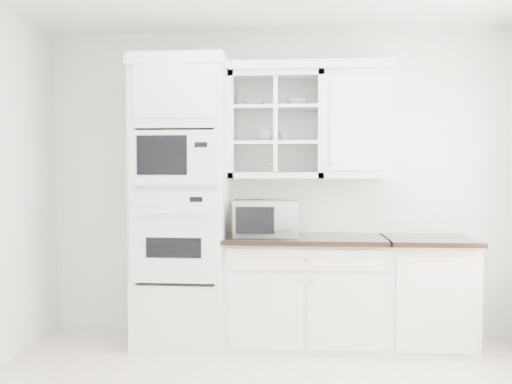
{
  "coord_description": "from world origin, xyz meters",
  "views": [
    {
      "loc": [
        0.27,
        -3.29,
        1.45
      ],
      "look_at": [
        -0.1,
        1.05,
        1.3
      ],
      "focal_mm": 40.0,
      "sensor_mm": 36.0,
      "label": 1
    }
  ],
  "objects": [
    {
      "name": "bowl_a",
      "position": [
        -0.16,
        1.57,
        2.03
      ],
      "size": [
        0.19,
        0.19,
        0.05
      ],
      "primitive_type": "imported",
      "rotation": [
        0.0,
        0.0,
        0.02
      ],
      "color": "white",
      "rests_on": "upper_cabinet_glass"
    },
    {
      "name": "upper_cabinet_glass",
      "position": [
        0.03,
        1.58,
        1.85
      ],
      "size": [
        0.8,
        0.33,
        0.9
      ],
      "color": "white",
      "rests_on": "room_shell"
    },
    {
      "name": "countertop_microwave",
      "position": [
        -0.05,
        1.39,
        1.07
      ],
      "size": [
        0.55,
        0.46,
        0.3
      ],
      "primitive_type": "imported",
      "rotation": [
        0.0,
        0.0,
        3.19
      ],
      "color": "white",
      "rests_on": "base_cabinet_run"
    },
    {
      "name": "base_cabinet_run",
      "position": [
        0.28,
        1.45,
        0.46
      ],
      "size": [
        1.32,
        0.67,
        0.92
      ],
      "color": "white",
      "rests_on": "ground"
    },
    {
      "name": "room_shell",
      "position": [
        0.0,
        0.43,
        1.78
      ],
      "size": [
        4.0,
        3.5,
        2.7
      ],
      "color": "white",
      "rests_on": "ground"
    },
    {
      "name": "extra_base_cabinet",
      "position": [
        1.28,
        1.45,
        0.46
      ],
      "size": [
        0.72,
        0.67,
        0.92
      ],
      "color": "white",
      "rests_on": "ground"
    },
    {
      "name": "oven_column",
      "position": [
        -0.75,
        1.42,
        1.2
      ],
      "size": [
        0.76,
        0.68,
        2.4
      ],
      "color": "white",
      "rests_on": "ground"
    },
    {
      "name": "bowl_b",
      "position": [
        0.21,
        1.59,
        2.04
      ],
      "size": [
        0.22,
        0.22,
        0.06
      ],
      "primitive_type": "imported",
      "rotation": [
        0.0,
        0.0,
        -0.18
      ],
      "color": "white",
      "rests_on": "upper_cabinet_glass"
    },
    {
      "name": "cup_b",
      "position": [
        0.1,
        1.6,
        1.76
      ],
      "size": [
        0.12,
        0.12,
        0.1
      ],
      "primitive_type": "imported",
      "rotation": [
        0.0,
        0.0,
        0.13
      ],
      "color": "white",
      "rests_on": "upper_cabinet_glass"
    },
    {
      "name": "upper_cabinet_solid",
      "position": [
        0.71,
        1.58,
        1.85
      ],
      "size": [
        0.55,
        0.33,
        0.9
      ],
      "primitive_type": "cube",
      "color": "white",
      "rests_on": "room_shell"
    },
    {
      "name": "cup_a",
      "position": [
        -0.07,
        1.59,
        1.76
      ],
      "size": [
        0.16,
        0.16,
        0.1
      ],
      "primitive_type": "imported",
      "rotation": [
        0.0,
        0.0,
        -0.26
      ],
      "color": "white",
      "rests_on": "upper_cabinet_glass"
    },
    {
      "name": "crown_molding",
      "position": [
        -0.07,
        1.56,
        2.33
      ],
      "size": [
        2.14,
        0.38,
        0.07
      ],
      "primitive_type": "cube",
      "color": "white",
      "rests_on": "room_shell"
    }
  ]
}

